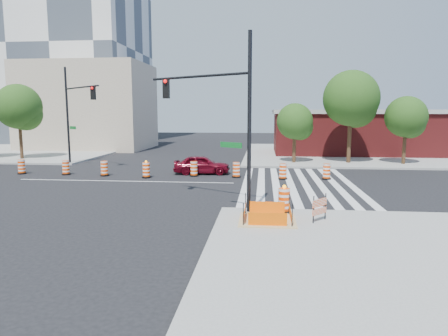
{
  "coord_description": "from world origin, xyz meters",
  "views": [
    {
      "loc": [
        8.81,
        -24.35,
        4.39
      ],
      "look_at": [
        6.72,
        -3.25,
        1.4
      ],
      "focal_mm": 32.0,
      "sensor_mm": 36.0,
      "label": 1
    }
  ],
  "objects": [
    {
      "name": "ground",
      "position": [
        0.0,
        0.0,
        0.0
      ],
      "size": [
        120.0,
        120.0,
        0.0
      ],
      "primitive_type": "plane",
      "color": "black",
      "rests_on": "ground"
    },
    {
      "name": "sidewalk_ne",
      "position": [
        18.0,
        18.0,
        0.07
      ],
      "size": [
        22.0,
        22.0,
        0.15
      ],
      "primitive_type": "cube",
      "color": "gray",
      "rests_on": "ground"
    },
    {
      "name": "sidewalk_nw",
      "position": [
        -18.0,
        18.0,
        0.07
      ],
      "size": [
        22.0,
        22.0,
        0.15
      ],
      "primitive_type": "cube",
      "color": "gray",
      "rests_on": "ground"
    },
    {
      "name": "crosswalk_east",
      "position": [
        10.95,
        0.0,
        0.01
      ],
      "size": [
        6.75,
        13.5,
        0.01
      ],
      "color": "silver",
      "rests_on": "ground"
    },
    {
      "name": "lane_centerline",
      "position": [
        0.0,
        0.0,
        0.01
      ],
      "size": [
        14.0,
        0.12,
        0.01
      ],
      "primitive_type": "cube",
      "color": "silver",
      "rests_on": "ground"
    },
    {
      "name": "excavation_pit",
      "position": [
        9.0,
        -9.0,
        0.22
      ],
      "size": [
        2.2,
        2.2,
        0.9
      ],
      "color": "tan",
      "rests_on": "ground"
    },
    {
      "name": "brick_storefront",
      "position": [
        18.0,
        18.0,
        2.32
      ],
      "size": [
        16.5,
        8.5,
        4.6
      ],
      "color": "maroon",
      "rests_on": "ground"
    },
    {
      "name": "beige_midrise",
      "position": [
        -12.0,
        22.0,
        5.0
      ],
      "size": [
        14.0,
        10.0,
        10.0
      ],
      "primitive_type": "cube",
      "color": "tan",
      "rests_on": "ground"
    },
    {
      "name": "red_coupe",
      "position": [
        4.46,
        3.47,
        0.68
      ],
      "size": [
        4.09,
        1.93,
        1.35
      ],
      "primitive_type": "imported",
      "rotation": [
        0.0,
        0.0,
        1.66
      ],
      "color": "#5F0816",
      "rests_on": "ground"
    },
    {
      "name": "signal_pole_se",
      "position": [
        6.87,
        -6.83,
        4.62
      ],
      "size": [
        4.95,
        3.03,
        7.51
      ],
      "rotation": [
        0.0,
        0.0,
        2.6
      ],
      "color": "black",
      "rests_on": "ground"
    },
    {
      "name": "signal_pole_nw",
      "position": [
        -6.21,
        6.51,
        4.83
      ],
      "size": [
        4.55,
        4.05,
        7.88
      ],
      "rotation": [
        0.0,
        0.0,
        -0.73
      ],
      "color": "black",
      "rests_on": "ground"
    },
    {
      "name": "pit_drum",
      "position": [
        9.71,
        -7.71,
        0.65
      ],
      "size": [
        0.61,
        0.61,
        1.21
      ],
      "color": "black",
      "rests_on": "ground"
    },
    {
      "name": "barricade",
      "position": [
        11.02,
        -8.91,
        0.73
      ],
      "size": [
        0.63,
        0.7,
        1.06
      ],
      "rotation": [
        0.0,
        0.0,
        0.84
      ],
      "color": "#FD4705",
      "rests_on": "ground"
    },
    {
      "name": "tree_north_b",
      "position": [
        -13.17,
        10.0,
        4.62
      ],
      "size": [
        4.04,
        4.04,
        6.87
      ],
      "color": "#382314",
      "rests_on": "ground"
    },
    {
      "name": "tree_north_c",
      "position": [
        11.44,
        9.7,
        3.43
      ],
      "size": [
        3.07,
        3.01,
        5.11
      ],
      "color": "#382314",
      "rests_on": "ground"
    },
    {
      "name": "tree_north_d",
      "position": [
        16.01,
        9.96,
        5.24
      ],
      "size": [
        4.59,
        4.59,
        7.8
      ],
      "color": "#382314",
      "rests_on": "ground"
    },
    {
      "name": "tree_north_e",
      "position": [
        20.35,
        9.6,
        3.8
      ],
      "size": [
        3.33,
        3.33,
        5.66
      ],
      "color": "#382314",
      "rests_on": "ground"
    },
    {
      "name": "median_drum_1",
      "position": [
        -8.31,
        2.18,
        0.48
      ],
      "size": [
        0.6,
        0.6,
        1.02
      ],
      "color": "black",
      "rests_on": "ground"
    },
    {
      "name": "median_drum_2",
      "position": [
        -4.99,
        2.14,
        0.48
      ],
      "size": [
        0.6,
        0.6,
        1.02
      ],
      "color": "black",
      "rests_on": "ground"
    },
    {
      "name": "median_drum_3",
      "position": [
        -2.09,
        1.9,
        0.48
      ],
      "size": [
        0.6,
        0.6,
        1.02
      ],
      "color": "black",
      "rests_on": "ground"
    },
    {
      "name": "median_drum_4",
      "position": [
        1.02,
        1.42,
        0.49
      ],
      "size": [
        0.6,
        0.6,
        1.18
      ],
      "color": "black",
      "rests_on": "ground"
    },
    {
      "name": "median_drum_5",
      "position": [
        4.09,
        2.37,
        0.48
      ],
      "size": [
        0.6,
        0.6,
        1.02
      ],
      "color": "black",
      "rests_on": "ground"
    },
    {
      "name": "median_drum_6",
      "position": [
        7.02,
        2.16,
        0.48
      ],
      "size": [
        0.6,
        0.6,
        1.02
      ],
      "color": "black",
      "rests_on": "ground"
    },
    {
      "name": "median_drum_7",
      "position": [
        10.1,
        1.72,
        0.48
      ],
      "size": [
        0.6,
        0.6,
        1.02
      ],
      "color": "black",
      "rests_on": "ground"
    },
    {
      "name": "median_drum_8",
      "position": [
        12.95,
        1.95,
        0.48
      ],
      "size": [
        0.6,
        0.6,
        1.02
      ],
      "color": "black",
      "rests_on": "ground"
    }
  ]
}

